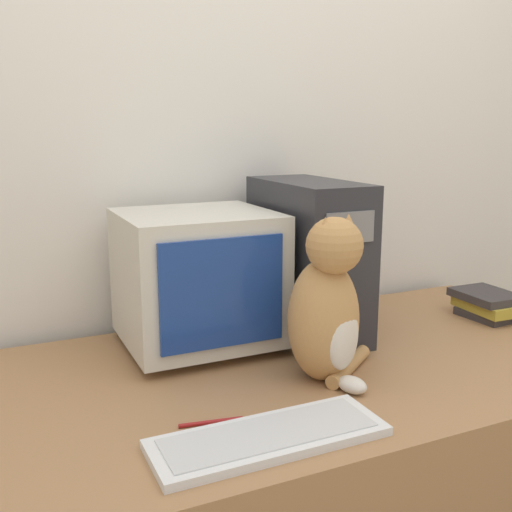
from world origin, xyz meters
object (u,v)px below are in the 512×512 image
cat (327,309)px  book_stack (487,304)px  keyboard (269,437)px  crt_monitor (198,278)px  computer_tower (308,259)px  pen (211,422)px

cat → book_stack: cat is taller
keyboard → book_stack: book_stack is taller
crt_monitor → cat: 0.39m
crt_monitor → keyboard: (-0.05, -0.53, -0.18)m
crt_monitor → computer_tower: 0.32m
crt_monitor → pen: (-0.12, -0.42, -0.19)m
keyboard → cat: (0.25, 0.20, 0.17)m
keyboard → pen: keyboard is taller
cat → pen: bearing=-178.9°
computer_tower → cat: (-0.12, -0.31, -0.04)m
cat → book_stack: (0.70, 0.19, -0.13)m
cat → pen: (-0.32, -0.09, -0.17)m
cat → book_stack: bearing=1.4°
crt_monitor → keyboard: bearing=-95.1°
keyboard → pen: bearing=124.5°
crt_monitor → pen: crt_monitor is taller
keyboard → book_stack: bearing=22.5°
computer_tower → crt_monitor: bearing=175.7°
pen → crt_monitor: bearing=73.6°
computer_tower → book_stack: (0.58, -0.11, -0.18)m
cat → computer_tower: bearing=54.2°
cat → pen: size_ratio=3.03×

